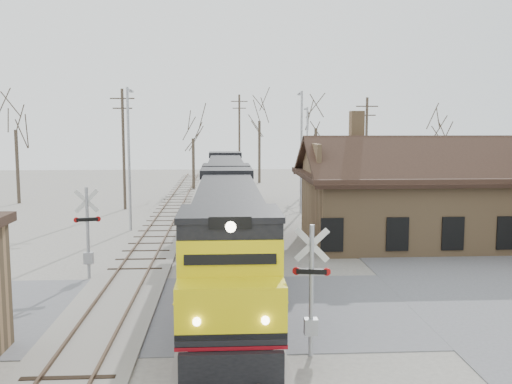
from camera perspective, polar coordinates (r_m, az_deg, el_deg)
ground at (r=22.37m, az=-2.72°, el=-11.63°), size 140.00×140.00×0.00m
road at (r=22.37m, az=-2.72°, el=-11.60°), size 60.00×9.00×0.03m
track_main at (r=36.90m, az=-2.95°, el=-4.19°), size 3.40×90.00×0.24m
track_siding at (r=37.15m, az=-9.93°, el=-4.21°), size 3.40×90.00×0.24m
depot at (r=35.70m, az=16.68°, el=-1.03°), size 15.20×9.31×7.90m
locomotive_lead at (r=24.40m, az=-2.81°, el=-4.33°), size 3.03×20.30×4.51m
locomotive_trailing at (r=44.78m, az=-3.03°, el=0.71°), size 3.03×20.30×4.27m
crossbuck_near at (r=17.64m, az=5.55°, el=-10.22°), size 1.16×0.31×4.07m
crossbuck_far at (r=27.28m, az=-16.47°, el=-4.26°), size 1.19×0.37×4.24m
streetlight_a at (r=38.83m, az=-12.58°, el=3.98°), size 0.25×2.04×9.52m
streetlight_b at (r=45.69m, az=4.54°, el=4.64°), size 0.25×2.04×9.72m
streetlight_c at (r=59.47m, az=5.11°, el=4.70°), size 0.25×2.04×8.89m
utility_pole_a at (r=48.73m, az=-13.11°, el=4.41°), size 2.00×0.24×10.02m
utility_pole_b at (r=68.18m, az=-1.67°, el=5.45°), size 2.00×0.24×10.63m
utility_pole_c at (r=52.83m, az=10.96°, el=4.36°), size 2.00×0.24×9.52m
tree_a at (r=55.44m, az=-22.96°, el=6.88°), size 4.42×4.42×10.83m
tree_b at (r=62.26m, az=-6.32°, el=6.18°), size 3.74×3.74×9.16m
tree_c at (r=69.54m, az=0.34°, el=8.16°), size 5.04×5.04×12.35m
tree_d at (r=61.25m, az=6.02°, el=7.40°), size 4.49×4.49×10.99m
tree_e at (r=62.77m, az=18.05°, el=6.00°), size 3.80×3.80×9.32m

